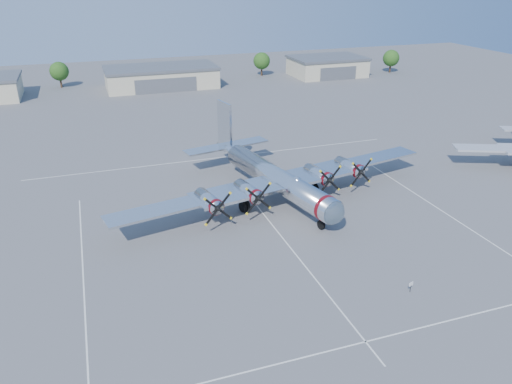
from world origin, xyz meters
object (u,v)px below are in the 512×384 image
object	(u,v)px
hangar_east	(327,66)
main_bomber_b29	(272,197)
tree_west	(59,71)
info_placard	(411,285)
tree_east	(262,61)
tree_far_east	(391,58)
hangar_center	(161,77)

from	to	relation	value
hangar_east	main_bomber_b29	bearing A→B (deg)	-121.29
hangar_east	tree_west	distance (m)	73.46
main_bomber_b29	info_placard	size ratio (longest dim) A/B	42.58
tree_east	main_bomber_b29	distance (m)	84.82
tree_far_east	main_bomber_b29	size ratio (longest dim) A/B	0.14
hangar_center	tree_west	size ratio (longest dim) A/B	4.31
hangar_center	tree_east	distance (m)	30.64
tree_far_east	tree_west	bearing A→B (deg)	173.86
tree_east	main_bomber_b29	size ratio (longest dim) A/B	0.14
tree_east	tree_far_east	distance (m)	38.83
tree_west	hangar_center	bearing A→B (deg)	-17.82
hangar_center	hangar_east	xyz separation A→B (m)	(48.00, 0.00, 0.00)
hangar_center	tree_far_east	size ratio (longest dim) A/B	4.31
main_bomber_b29	info_placard	bearing A→B (deg)	-91.09
tree_east	hangar_east	bearing A→B (deg)	-18.54
tree_far_east	main_bomber_b29	world-z (taller)	tree_far_east
hangar_east	info_placard	bearing A→B (deg)	-112.13
hangar_center	tree_east	bearing A→B (deg)	11.38
tree_east	main_bomber_b29	bearing A→B (deg)	-108.67
tree_far_east	info_placard	distance (m)	114.44
info_placard	hangar_center	bearing A→B (deg)	77.36
info_placard	hangar_east	bearing A→B (deg)	50.80
hangar_center	hangar_east	distance (m)	48.00
tree_far_east	main_bomber_b29	bearing A→B (deg)	-132.02
tree_west	tree_east	bearing A→B (deg)	-2.08
tree_far_east	hangar_center	bearing A→B (deg)	178.35
hangar_center	hangar_east	world-z (taller)	same
tree_west	tree_east	xyz separation A→B (m)	(55.00, -2.00, 0.00)
tree_far_east	info_placard	world-z (taller)	tree_far_east
main_bomber_b29	info_placard	xyz separation A→B (m)	(4.79, -24.93, 0.76)
tree_west	tree_far_east	size ratio (longest dim) A/B	1.00
hangar_east	tree_west	world-z (taller)	tree_west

